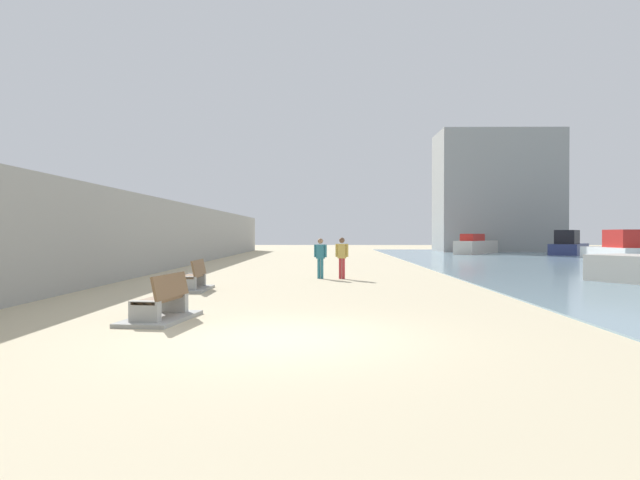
{
  "coord_description": "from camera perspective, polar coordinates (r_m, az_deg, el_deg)",
  "views": [
    {
      "loc": [
        0.75,
        -9.43,
        1.82
      ],
      "look_at": [
        0.44,
        15.97,
        1.52
      ],
      "focal_mm": 30.52,
      "sensor_mm": 36.0,
      "label": 1
    }
  ],
  "objects": [
    {
      "name": "bench_far",
      "position": [
        18.03,
        -13.23,
        -4.4
      ],
      "size": [
        1.13,
        2.12,
        0.98
      ],
      "color": "#9E9E99",
      "rests_on": "ground"
    },
    {
      "name": "person_walking",
      "position": [
        21.86,
        2.31,
        -1.56
      ],
      "size": [
        0.52,
        0.25,
        1.67
      ],
      "color": "#B22D33",
      "rests_on": "ground"
    },
    {
      "name": "seawall",
      "position": [
        28.64,
        -16.05,
        0.51
      ],
      "size": [
        0.8,
        64.0,
        3.51
      ],
      "primitive_type": "cube",
      "color": "#9E9E99",
      "rests_on": "ground"
    },
    {
      "name": "ground_plane",
      "position": [
        27.5,
        -0.87,
        -3.13
      ],
      "size": [
        120.0,
        120.0,
        0.0
      ],
      "primitive_type": "plane",
      "color": "#C6B793"
    },
    {
      "name": "bench_near",
      "position": [
        11.95,
        -16.28,
        -6.99
      ],
      "size": [
        1.36,
        2.22,
        0.98
      ],
      "color": "#9E9E99",
      "rests_on": "ground"
    },
    {
      "name": "boat_far_right",
      "position": [
        51.08,
        24.6,
        -0.54
      ],
      "size": [
        5.13,
        6.06,
        2.09
      ],
      "color": "navy",
      "rests_on": "water_bay"
    },
    {
      "name": "boat_distant",
      "position": [
        42.84,
        28.7,
        -0.81
      ],
      "size": [
        2.25,
        5.78,
        2.06
      ],
      "color": "white",
      "rests_on": "water_bay"
    },
    {
      "name": "boat_nearest",
      "position": [
        50.73,
        16.04,
        -0.58
      ],
      "size": [
        5.4,
        6.85,
        1.77
      ],
      "color": "beige",
      "rests_on": "water_bay"
    },
    {
      "name": "person_standing",
      "position": [
        21.97,
        0.04,
        -1.62
      ],
      "size": [
        0.52,
        0.25,
        1.63
      ],
      "color": "teal",
      "rests_on": "ground"
    },
    {
      "name": "harbor_building",
      "position": [
        58.22,
        18.04,
        4.79
      ],
      "size": [
        12.0,
        6.0,
        12.08
      ],
      "primitive_type": "cube",
      "color": "gray",
      "rests_on": "ground"
    }
  ]
}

